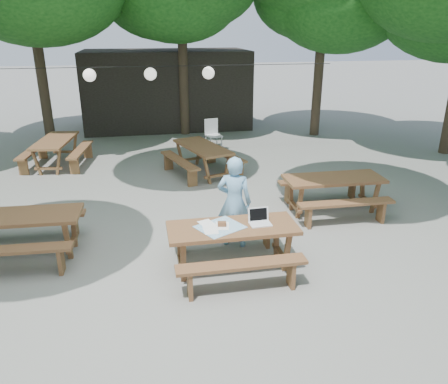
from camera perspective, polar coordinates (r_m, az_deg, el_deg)
name	(u,v)px	position (r m, az deg, el deg)	size (l,w,h in m)	color
ground	(183,259)	(7.37, -5.37, -8.70)	(80.00, 80.00, 0.00)	slate
pavilion	(167,89)	(17.07, -7.49, 13.22)	(6.00, 3.00, 2.80)	black
main_picnic_table	(232,247)	(6.88, 1.11, -7.21)	(2.00, 1.58, 0.75)	brown
picnic_table_nw	(21,235)	(8.01, -25.04, -5.09)	(2.03, 1.66, 0.75)	brown
picnic_table_ne	(333,194)	(9.26, 13.99, -0.25)	(2.02, 1.62, 0.75)	brown
picnic_table_far_w	(57,152)	(12.84, -21.02, 4.87)	(1.81, 2.09, 0.75)	brown
picnic_table_far_e	(203,159)	(11.36, -2.81, 4.29)	(2.09, 2.30, 0.75)	brown
woman	(234,202)	(7.47, 1.36, -1.31)	(0.59, 0.39, 1.62)	#78B0DB
plastic_chair	(214,140)	(13.86, -1.38, 6.81)	(0.53, 0.53, 0.90)	silver
laptop	(259,220)	(6.81, 4.64, -3.61)	(0.34, 0.27, 0.24)	white
tabletop_clutter	(220,226)	(6.68, -0.56, -4.51)	(0.83, 0.79, 0.08)	#378CBC
paper_lanterns	(151,74)	(12.46, -9.54, 14.98)	(9.00, 0.34, 0.38)	black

